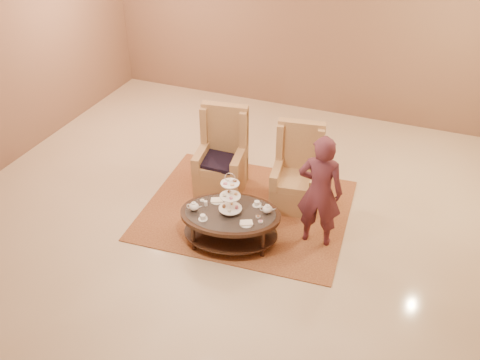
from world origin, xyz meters
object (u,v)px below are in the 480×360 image
at_px(armchair_left, 222,162).
at_px(person, 320,192).
at_px(armchair_right, 297,178).
at_px(tea_table, 230,218).

distance_m(armchair_left, person, 1.83).
height_order(armchair_right, person, person).
height_order(tea_table, armchair_left, armchair_left).
xyz_separation_m(armchair_right, person, (0.50, -0.75, 0.38)).
height_order(armchair_left, armchair_right, armchair_left).
xyz_separation_m(tea_table, armchair_right, (0.52, 1.18, 0.01)).
bearing_deg(armchair_right, person, -64.73).
distance_m(armchair_right, person, 0.98).
bearing_deg(person, armchair_right, -59.77).
xyz_separation_m(armchair_left, armchair_right, (1.14, 0.02, -0.02)).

